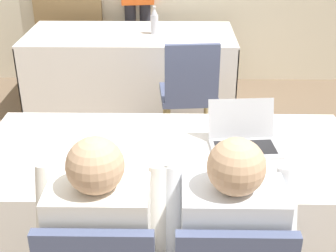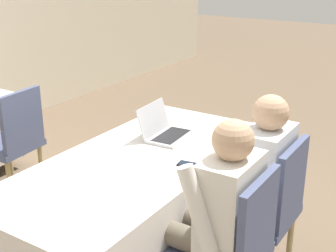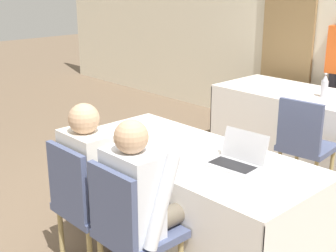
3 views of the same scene
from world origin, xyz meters
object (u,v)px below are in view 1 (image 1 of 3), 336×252
laptop (244,140)px  water_bottle (154,21)px  cell_phone (184,185)px  person_checkered_shirt (106,245)px  person_white_shirt (227,246)px  chair_far_spare (190,90)px

laptop → water_bottle: bearing=100.0°
laptop → water_bottle: (-0.55, 2.14, 0.07)m
cell_phone → water_bottle: 2.51m
cell_phone → person_checkered_shirt: 0.46m
laptop → person_white_shirt: person_white_shirt is taller
laptop → person_checkered_shirt: bearing=-136.1°
laptop → cell_phone: (-0.31, -0.36, -0.04)m
person_checkered_shirt → laptop: bearing=-131.8°
water_bottle → person_checkered_shirt: (-0.07, -2.83, -0.17)m
person_checkered_shirt → cell_phone: bearing=-133.0°
chair_far_spare → person_white_shirt: 1.99m
person_checkered_shirt → person_white_shirt: same height
cell_phone → laptop: bearing=41.4°
person_checkered_shirt → person_white_shirt: bearing=-180.0°
laptop → water_bottle: size_ratio=1.43×
water_bottle → chair_far_spare: water_bottle is taller
laptop → chair_far_spare: laptop is taller
cell_phone → person_checkered_shirt: size_ratio=0.11×
cell_phone → chair_far_spare: bearing=79.7°
laptop → chair_far_spare: size_ratio=0.39×
water_bottle → person_checkered_shirt: person_checkered_shirt is taller
chair_far_spare → person_checkered_shirt: size_ratio=0.78×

